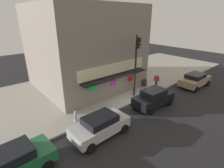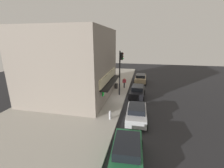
# 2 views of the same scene
# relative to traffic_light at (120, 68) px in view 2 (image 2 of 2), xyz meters

# --- Properties ---
(ground_plane) EXTENTS (64.12, 64.12, 0.00)m
(ground_plane) POSITION_rel_traffic_light_xyz_m (-1.19, -0.86, -3.95)
(ground_plane) COLOR #232326
(sidewalk) EXTENTS (42.75, 12.22, 0.16)m
(sidewalk) POSITION_rel_traffic_light_xyz_m (-1.19, 5.25, -3.87)
(sidewalk) COLOR #A39E93
(sidewalk) RESTS_ON ground_plane
(corner_building) EXTENTS (10.40, 10.50, 8.70)m
(corner_building) POSITION_rel_traffic_light_xyz_m (-1.77, 6.09, 0.55)
(corner_building) COLOR gray
(corner_building) RESTS_ON sidewalk
(traffic_light) EXTENTS (0.32, 0.58, 5.98)m
(traffic_light) POSITION_rel_traffic_light_xyz_m (0.00, 0.00, 0.00)
(traffic_light) COLOR black
(traffic_light) RESTS_ON sidewalk
(fire_hydrant) EXTENTS (0.48, 0.24, 0.86)m
(fire_hydrant) POSITION_rel_traffic_light_xyz_m (-6.82, -0.11, -3.38)
(fire_hydrant) COLOR #B2B2B7
(fire_hydrant) RESTS_ON sidewalk
(trash_can) EXTENTS (0.56, 0.56, 0.77)m
(trash_can) POSITION_rel_traffic_light_xyz_m (2.81, 1.09, -3.41)
(trash_can) COLOR #2D2D2D
(trash_can) RESTS_ON sidewalk
(pedestrian) EXTENTS (0.41, 0.60, 1.64)m
(pedestrian) POSITION_rel_traffic_light_xyz_m (3.35, -0.14, -2.89)
(pedestrian) COLOR black
(pedestrian) RESTS_ON sidewalk
(parked_car_tan) EXTENTS (4.24, 2.15, 1.55)m
(parked_car_tan) POSITION_rel_traffic_light_xyz_m (7.46, -2.56, -3.14)
(parked_car_tan) COLOR #9E8966
(parked_car_tan) RESTS_ON ground_plane
(parked_car_green) EXTENTS (4.37, 2.26, 1.59)m
(parked_car_green) POSITION_rel_traffic_light_xyz_m (-11.73, -2.27, -3.13)
(parked_car_green) COLOR #1E6038
(parked_car_green) RESTS_ON ground_plane
(parked_car_black) EXTENTS (4.02, 2.08, 1.66)m
(parked_car_black) POSITION_rel_traffic_light_xyz_m (-0.16, -2.37, -3.10)
(parked_car_black) COLOR black
(parked_car_black) RESTS_ON ground_plane
(parked_car_silver) EXTENTS (4.15, 2.13, 1.52)m
(parked_car_silver) POSITION_rel_traffic_light_xyz_m (-6.29, -2.56, -3.15)
(parked_car_silver) COLOR #B7B7BC
(parked_car_silver) RESTS_ON ground_plane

